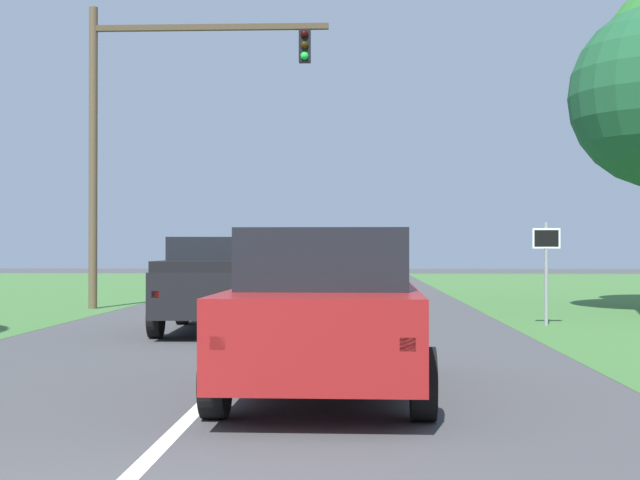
% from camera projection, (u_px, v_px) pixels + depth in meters
% --- Properties ---
extents(ground_plane, '(120.00, 120.00, 0.00)m').
position_uv_depth(ground_plane, '(264.00, 344.00, 16.03)').
color(ground_plane, '#424244').
extents(red_suv_near, '(2.35, 5.02, 1.89)m').
position_uv_depth(red_suv_near, '(327.00, 307.00, 10.52)').
color(red_suv_near, maroon).
rests_on(red_suv_near, ground_plane).
extents(pickup_truck_lead, '(2.30, 5.15, 1.90)m').
position_uv_depth(pickup_truck_lead, '(216.00, 283.00, 18.44)').
color(pickup_truck_lead, black).
rests_on(pickup_truck_lead, ground_plane).
extents(traffic_light, '(6.71, 0.40, 8.44)m').
position_uv_depth(traffic_light, '(150.00, 113.00, 25.32)').
color(traffic_light, brown).
rests_on(traffic_light, ground_plane).
extents(keep_moving_sign, '(0.60, 0.09, 2.25)m').
position_uv_depth(keep_moving_sign, '(546.00, 259.00, 19.74)').
color(keep_moving_sign, gray).
rests_on(keep_moving_sign, ground_plane).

